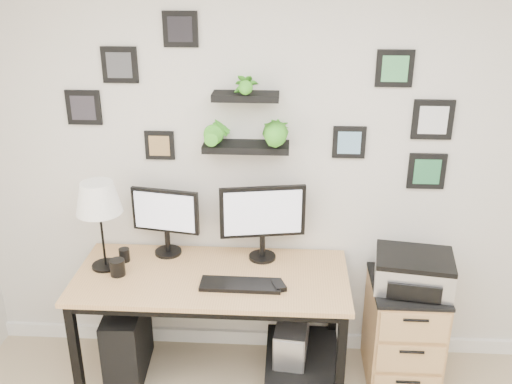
# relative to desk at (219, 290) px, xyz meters

# --- Properties ---
(room) EXTENTS (4.00, 4.00, 4.00)m
(room) POSITION_rel_desk_xyz_m (0.45, 0.32, -0.58)
(room) COLOR tan
(room) RESTS_ON ground
(desk) EXTENTS (1.60, 0.70, 0.75)m
(desk) POSITION_rel_desk_xyz_m (0.00, 0.00, 0.00)
(desk) COLOR tan
(desk) RESTS_ON ground
(monitor_left) EXTENTS (0.42, 0.19, 0.43)m
(monitor_left) POSITION_rel_desk_xyz_m (-0.34, 0.21, 0.38)
(monitor_left) COLOR black
(monitor_left) RESTS_ON desk
(monitor_right) EXTENTS (0.51, 0.19, 0.48)m
(monitor_right) POSITION_rel_desk_xyz_m (0.25, 0.18, 0.41)
(monitor_right) COLOR black
(monitor_right) RESTS_ON desk
(keyboard) EXTENTS (0.46, 0.15, 0.02)m
(keyboard) POSITION_rel_desk_xyz_m (0.15, -0.15, 0.14)
(keyboard) COLOR black
(keyboard) RESTS_ON desk
(mouse) EXTENTS (0.09, 0.11, 0.03)m
(mouse) POSITION_rel_desk_xyz_m (0.36, -0.16, 0.14)
(mouse) COLOR black
(mouse) RESTS_ON desk
(table_lamp) EXTENTS (0.27, 0.27, 0.54)m
(table_lamp) POSITION_rel_desk_xyz_m (-0.68, 0.02, 0.56)
(table_lamp) COLOR black
(table_lamp) RESTS_ON desk
(mug) EXTENTS (0.09, 0.09, 0.10)m
(mug) POSITION_rel_desk_xyz_m (-0.58, -0.07, 0.17)
(mug) COLOR black
(mug) RESTS_ON desk
(pen_cup) EXTENTS (0.06, 0.06, 0.08)m
(pen_cup) POSITION_rel_desk_xyz_m (-0.59, 0.10, 0.17)
(pen_cup) COLOR black
(pen_cup) RESTS_ON desk
(pc_tower_black) EXTENTS (0.24, 0.50, 0.49)m
(pc_tower_black) POSITION_rel_desk_xyz_m (-0.59, -0.01, -0.38)
(pc_tower_black) COLOR black
(pc_tower_black) RESTS_ON ground
(pc_tower_grey) EXTENTS (0.23, 0.44, 0.42)m
(pc_tower_grey) POSITION_rel_desk_xyz_m (0.45, 0.02, -0.42)
(pc_tower_grey) COLOR gray
(pc_tower_grey) RESTS_ON ground
(file_cabinet) EXTENTS (0.43, 0.53, 0.67)m
(file_cabinet) POSITION_rel_desk_xyz_m (1.13, 0.06, -0.29)
(file_cabinet) COLOR tan
(file_cabinet) RESTS_ON ground
(printer) EXTENTS (0.48, 0.41, 0.20)m
(printer) POSITION_rel_desk_xyz_m (1.15, 0.04, 0.15)
(printer) COLOR silver
(printer) RESTS_ON file_cabinet
(wall_decor) EXTENTS (2.26, 0.18, 1.02)m
(wall_decor) POSITION_rel_desk_xyz_m (0.21, 0.26, 1.02)
(wall_decor) COLOR black
(wall_decor) RESTS_ON ground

